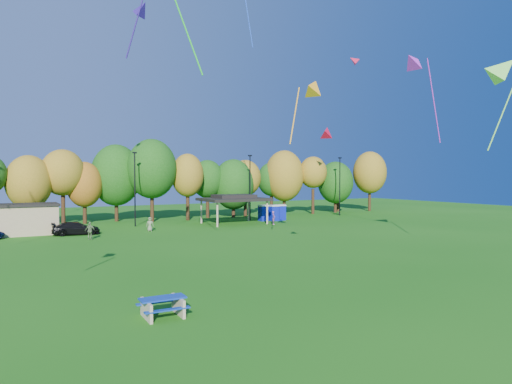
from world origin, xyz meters
TOP-DOWN VIEW (x-y plane):
  - ground at (0.00, 0.00)m, footprint 160.00×160.00m
  - tree_line at (-1.03, 45.51)m, footprint 93.57×10.55m
  - lamp_posts at (2.00, 40.00)m, footprint 64.50×0.25m
  - utility_building at (-10.00, 38.00)m, footprint 6.30×4.30m
  - pavilion at (14.00, 37.00)m, footprint 8.20×6.20m
  - porta_potties at (20.46, 38.01)m, footprint 3.75×1.72m
  - picnic_table at (-6.24, 3.57)m, footprint 2.01×1.67m
  - car_d at (-5.48, 35.02)m, footprint 4.92×2.37m
  - far_person_0 at (2.17, 34.32)m, footprint 0.87×0.67m
  - far_person_2 at (17.90, 33.55)m, footprint 0.69×0.74m
  - far_person_4 at (-4.82, 30.46)m, footprint 1.09×0.85m
  - kite_0 at (22.53, 24.01)m, footprint 1.72×1.64m
  - kite_2 at (-3.51, 16.41)m, footprint 2.22×2.49m
  - kite_4 at (7.58, 9.76)m, footprint 1.64×1.61m
  - kite_6 at (9.54, 13.97)m, footprint 3.42×2.51m
  - kite_11 at (20.76, 14.02)m, footprint 5.04×2.24m
  - kite_13 at (21.98, 6.03)m, footprint 4.56×3.75m

SIDE VIEW (x-z plane):
  - ground at x=0.00m, z-range 0.00..0.00m
  - picnic_table at x=-6.24m, z-range 0.07..0.93m
  - car_d at x=-5.48m, z-range 0.00..1.38m
  - far_person_0 at x=2.17m, z-range 0.00..1.59m
  - far_person_2 at x=17.90m, z-range 0.00..1.70m
  - far_person_4 at x=-4.82m, z-range 0.00..1.73m
  - porta_potties at x=20.46m, z-range 0.01..2.19m
  - utility_building at x=-10.00m, z-range 0.01..3.26m
  - pavilion at x=14.00m, z-range 1.34..5.11m
  - lamp_posts at x=2.00m, z-range 0.36..9.45m
  - tree_line at x=-1.03m, z-range 0.34..11.49m
  - kite_4 at x=7.58m, z-range 8.61..9.92m
  - kite_6 at x=9.54m, z-range 10.39..16.06m
  - kite_13 at x=21.98m, z-range 10.50..18.42m
  - kite_11 at x=20.76m, z-range 12.38..20.93m
  - kite_2 at x=-3.51m, z-range 15.58..20.04m
  - kite_0 at x=22.53m, z-range 18.48..19.87m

